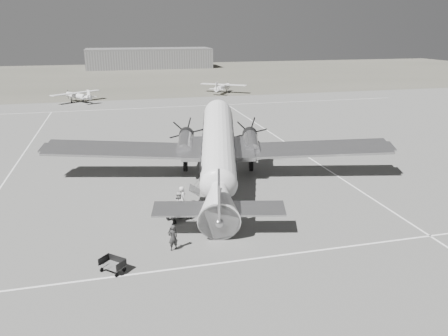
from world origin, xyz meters
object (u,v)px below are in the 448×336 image
hangar_main (149,58)px  passenger (182,196)px  baggage_cart_near (179,213)px  baggage_cart_far (113,265)px  dc3_airliner (218,152)px  light_plane_left (78,97)px  ground_crew (173,237)px  ramp_agent (180,204)px  light_plane_right (223,88)px

hangar_main → passenger: hangar_main is taller
baggage_cart_near → baggage_cart_far: baggage_cart_near is taller
baggage_cart_near → hangar_main: bearing=58.7°
baggage_cart_near → baggage_cart_far: size_ratio=1.30×
passenger → dc3_airliner: bearing=-62.7°
light_plane_left → ground_crew: (9.47, -61.08, -0.17)m
dc3_airliner → light_plane_left: size_ratio=3.26×
hangar_main → baggage_cart_near: hangar_main is taller
ramp_agent → light_plane_right: bearing=-24.3°
hangar_main → passenger: 124.96m
ramp_agent → passenger: ramp_agent is taller
light_plane_left → baggage_cart_near: bearing=-115.1°
hangar_main → light_plane_left: size_ratio=4.25×
light_plane_right → passenger: (-18.07, -59.21, -0.28)m
dc3_airliner → baggage_cart_near: dc3_airliner is taller
baggage_cart_far → ramp_agent: (4.87, 6.69, 0.56)m
light_plane_left → passenger: bearing=-114.0°
baggage_cart_near → ramp_agent: ramp_agent is taller
hangar_main → baggage_cart_far: bearing=-95.8°
hangar_main → baggage_cart_near: (-8.86, -127.25, -2.77)m
hangar_main → baggage_cart_near: bearing=-94.0°
light_plane_left → baggage_cart_far: 63.05m
hangar_main → baggage_cart_near: 127.59m
dc3_airliner → baggage_cart_near: bearing=-111.6°
hangar_main → ground_crew: bearing=-94.3°
hangar_main → ground_crew: hangar_main is taller
passenger → ramp_agent: bearing=149.5°
hangar_main → light_plane_left: hangar_main is taller
baggage_cart_far → ground_crew: size_ratio=0.84×
light_plane_left → ground_crew: 61.81m
baggage_cart_near → ramp_agent: 0.70m
light_plane_left → passenger: size_ratio=6.38×
hangar_main → baggage_cart_far: hangar_main is taller
ramp_agent → baggage_cart_near: bearing=159.3°
baggage_cart_near → ground_crew: size_ratio=1.09×
dc3_airliner → baggage_cart_far: bearing=-113.0°
dc3_airliner → light_plane_left: 52.45m
baggage_cart_near → light_plane_right: bearing=45.9°
dc3_airliner → light_plane_left: dc3_airliner is taller
ramp_agent → baggage_cart_far: bearing=136.5°
baggage_cart_near → passenger: bearing=49.5°
ground_crew → baggage_cart_far: bearing=5.9°
baggage_cart_far → ground_crew: (3.69, 1.70, 0.45)m
baggage_cart_near → light_plane_left: bearing=73.2°
dc3_airliner → light_plane_right: (14.23, 55.42, -2.02)m
dc3_airliner → baggage_cart_far: 15.79m
light_plane_right → baggage_cart_near: size_ratio=5.42×
hangar_main → dc3_airliner: hangar_main is taller
light_plane_left → baggage_cart_near: light_plane_left is taller
baggage_cart_far → passenger: size_ratio=0.93×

